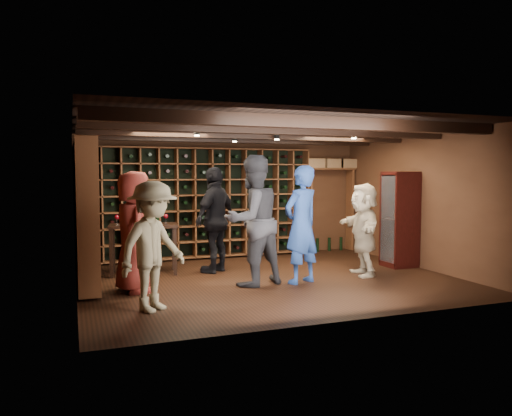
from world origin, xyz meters
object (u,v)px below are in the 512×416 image
object	(u,v)px
display_cabinet	(400,221)
man_grey_suit	(253,220)
guest_beige	(363,229)
man_blue_shirt	(301,225)
tasting_table	(143,230)
guest_red_floral	(134,232)
guest_woman_black	(216,220)
guest_khaki	(153,246)

from	to	relation	value
display_cabinet	man_grey_suit	bearing A→B (deg)	-170.61
guest_beige	man_grey_suit	bearing A→B (deg)	-73.89
man_blue_shirt	guest_beige	bearing A→B (deg)	167.20
tasting_table	display_cabinet	bearing A→B (deg)	-3.49
guest_beige	tasting_table	distance (m)	3.80
guest_red_floral	guest_woman_black	xyz separation A→B (m)	(1.53, 1.01, 0.04)
guest_woman_black	tasting_table	world-z (taller)	guest_woman_black
display_cabinet	man_grey_suit	size ratio (longest dim) A/B	0.86
man_grey_suit	guest_red_floral	world-z (taller)	man_grey_suit
guest_beige	tasting_table	size ratio (longest dim) A/B	1.29
man_blue_shirt	tasting_table	size ratio (longest dim) A/B	1.53
man_blue_shirt	guest_woman_black	world-z (taller)	man_blue_shirt
man_blue_shirt	guest_red_floral	world-z (taller)	man_blue_shirt
display_cabinet	man_grey_suit	xyz separation A→B (m)	(-3.11, -0.51, 0.16)
display_cabinet	man_grey_suit	distance (m)	3.16
display_cabinet	tasting_table	distance (m)	4.70
guest_khaki	tasting_table	xyz separation A→B (m)	(0.20, 2.41, -0.06)
guest_red_floral	tasting_table	world-z (taller)	guest_red_floral
man_grey_suit	guest_red_floral	size ratio (longest dim) A/B	1.14
man_grey_suit	guest_red_floral	bearing A→B (deg)	-23.85
man_grey_suit	guest_beige	distance (m)	2.06
man_blue_shirt	guest_khaki	distance (m)	2.59
guest_woman_black	man_grey_suit	bearing A→B (deg)	62.31
man_blue_shirt	man_grey_suit	xyz separation A→B (m)	(-0.77, 0.13, 0.08)
guest_red_floral	man_blue_shirt	bearing A→B (deg)	-98.69
guest_woman_black	guest_beige	bearing A→B (deg)	114.17
man_blue_shirt	guest_red_floral	xyz separation A→B (m)	(-2.56, 0.32, -0.05)
man_grey_suit	guest_woman_black	distance (m)	1.24
display_cabinet	tasting_table	bearing A→B (deg)	168.16
tasting_table	man_grey_suit	bearing A→B (deg)	-36.55
man_grey_suit	guest_red_floral	xyz separation A→B (m)	(-1.78, 0.19, -0.13)
display_cabinet	guest_khaki	world-z (taller)	display_cabinet
guest_woman_black	tasting_table	xyz separation A→B (m)	(-1.23, 0.27, -0.16)
display_cabinet	guest_red_floral	xyz separation A→B (m)	(-4.90, -0.32, 0.04)
man_blue_shirt	guest_red_floral	distance (m)	2.58
man_blue_shirt	man_grey_suit	world-z (taller)	man_grey_suit
display_cabinet	guest_beige	world-z (taller)	display_cabinet
display_cabinet	guest_beige	distance (m)	1.15
man_grey_suit	tasting_table	xyz separation A→B (m)	(-1.48, 1.48, -0.25)
display_cabinet	guest_beige	xyz separation A→B (m)	(-1.06, -0.44, -0.06)
display_cabinet	guest_woman_black	distance (m)	3.44
man_blue_shirt	guest_woman_black	xyz separation A→B (m)	(-1.03, 1.33, -0.00)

